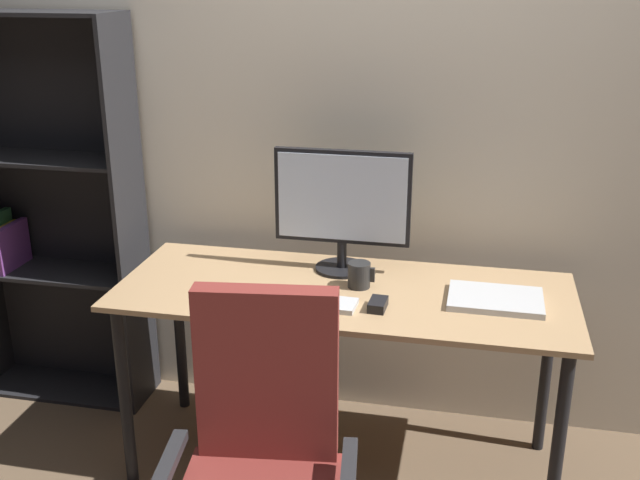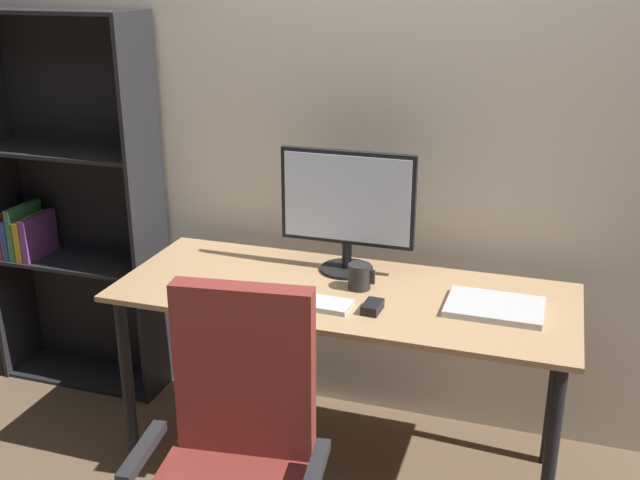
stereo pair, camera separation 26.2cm
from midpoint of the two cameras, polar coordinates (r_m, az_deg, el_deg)
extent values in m
plane|color=brown|center=(3.06, 4.21, -16.68)|extent=(12.00, 12.00, 0.00)
cube|color=beige|center=(2.98, 7.17, 9.74)|extent=(6.40, 0.10, 2.60)
cube|color=tan|center=(2.69, 4.60, -4.08)|extent=(1.63, 0.65, 0.02)
cylinder|color=black|center=(2.89, -11.86, -10.84)|extent=(0.04, 0.04, 0.72)
cylinder|color=black|center=(2.59, 19.97, -15.76)|extent=(0.04, 0.04, 0.72)
cylinder|color=black|center=(3.30, -7.39, -6.50)|extent=(0.04, 0.04, 0.72)
cylinder|color=black|center=(3.04, 19.82, -10.11)|extent=(0.04, 0.04, 0.72)
cylinder|color=black|center=(2.85, 4.67, -2.26)|extent=(0.20, 0.20, 0.01)
cylinder|color=black|center=(2.83, 4.70, -1.21)|extent=(0.04, 0.04, 0.10)
cube|color=black|center=(2.76, 4.83, 3.18)|extent=(0.51, 0.03, 0.35)
cube|color=silver|center=(2.74, 4.76, 3.09)|extent=(0.48, 0.01, 0.32)
cube|color=#B7BABC|center=(2.56, 2.15, -4.78)|extent=(0.29, 0.12, 0.02)
cube|color=black|center=(2.53, 6.99, -5.14)|extent=(0.06, 0.10, 0.03)
cylinder|color=black|center=(2.68, 5.82, -2.83)|extent=(0.08, 0.08, 0.09)
cube|color=black|center=(2.67, 6.84, -2.86)|extent=(0.02, 0.01, 0.05)
cube|color=#B7BABC|center=(2.62, 15.97, -4.97)|extent=(0.32, 0.23, 0.02)
cube|color=white|center=(2.54, -1.00, -5.16)|extent=(0.24, 0.32, 0.00)
cube|color=maroon|center=(2.15, -2.25, -9.95)|extent=(0.41, 0.12, 0.52)
cube|color=#232326|center=(2.15, -9.85, -15.65)|extent=(0.07, 0.26, 0.03)
cube|color=#232326|center=(2.05, 3.45, -17.29)|extent=(0.07, 0.26, 0.03)
cube|color=black|center=(3.63, -21.16, 2.79)|extent=(0.02, 0.28, 1.67)
cube|color=black|center=(3.22, -10.68, 1.74)|extent=(0.02, 0.28, 1.67)
cube|color=black|center=(3.52, -15.03, 2.94)|extent=(0.77, 0.01, 1.67)
cube|color=black|center=(3.73, -15.00, -9.85)|extent=(0.73, 0.26, 0.02)
cube|color=black|center=(3.49, -15.84, -1.61)|extent=(0.73, 0.26, 0.02)
cube|color=black|center=(3.35, -16.64, 6.38)|extent=(0.73, 0.26, 0.02)
cube|color=black|center=(3.27, -17.67, 16.22)|extent=(0.73, 0.26, 0.02)
cube|color=#B22D28|center=(3.63, -20.37, 0.57)|extent=(0.02, 0.22, 0.20)
cube|color=#28478C|center=(3.62, -19.94, 0.35)|extent=(0.03, 0.22, 0.18)
cube|color=#337242|center=(3.59, -19.55, 0.71)|extent=(0.03, 0.22, 0.24)
cube|color=gold|center=(3.57, -19.05, 0.25)|extent=(0.03, 0.22, 0.18)
cube|color=#723884|center=(3.55, -18.59, 0.28)|extent=(0.03, 0.22, 0.20)
camera|label=1|loc=(0.13, -87.14, 1.04)|focal=42.16mm
camera|label=2|loc=(0.13, 92.86, -1.04)|focal=42.16mm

